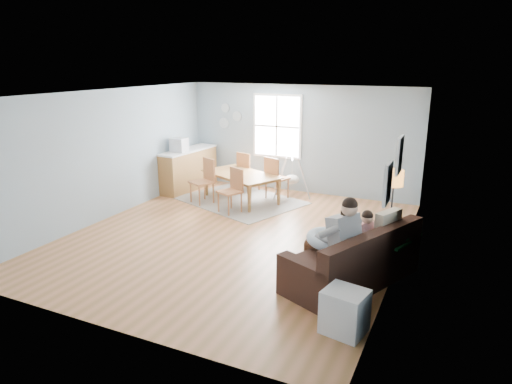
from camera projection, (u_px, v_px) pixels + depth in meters
The scene contains 22 objects.
room at pixel (235, 109), 8.13m from camera, with size 8.40×9.40×3.90m.
window at pixel (277, 126), 11.60m from camera, with size 1.32×0.08×1.62m.
pictures at pixel (394, 168), 6.17m from camera, with size 0.05×1.34×0.74m.
wall_plates at pixel (229, 116), 12.13m from camera, with size 0.67×0.02×0.66m.
sofa at pixel (355, 263), 6.85m from camera, with size 1.78×2.43×0.91m.
green_throw at pixel (380, 234), 7.31m from camera, with size 1.02×0.84×0.04m, color #145B26.
beige_pillow at pixel (388, 227), 6.95m from camera, with size 0.14×0.52×0.52m, color tan.
father at pixel (335, 238), 6.62m from camera, with size 1.07×0.82×1.44m.
nursing_pillow at pixel (326, 239), 6.76m from camera, with size 0.60×0.60×0.16m, color silver.
infant at pixel (328, 233), 6.77m from camera, with size 0.23×0.39×0.15m.
toddler at pixel (361, 231), 6.92m from camera, with size 0.60×0.47×0.88m.
floor_lamp at pixel (394, 185), 7.59m from camera, with size 0.31×0.31×1.52m.
storage_cube at pixel (344, 311), 5.61m from camera, with size 0.58×0.54×0.56m.
rug at pixel (240, 200), 11.02m from camera, with size 2.75×2.09×0.01m, color gray.
dining_table at pixel (240, 187), 10.93m from camera, with size 1.90×1.06×0.67m, color brown.
chair_sw at pixel (205, 177), 10.73m from camera, with size 0.64×0.64×1.06m.
chair_se at pixel (233, 187), 10.06m from camera, with size 0.59×0.59×0.99m.
chair_nw at pixel (246, 169), 11.65m from camera, with size 0.57×0.57×1.03m.
chair_ne at pixel (275, 175), 10.97m from camera, with size 0.60×0.60×1.05m.
counter at pixel (188, 169), 11.92m from camera, with size 0.71×1.92×1.05m.
monitor at pixel (179, 145), 11.43m from camera, with size 0.38×0.36×0.35m.
baby_swing at pixel (292, 179), 11.40m from camera, with size 1.18×1.19×0.93m.
Camera 1 is at (3.81, -7.29, 3.25)m, focal length 32.00 mm.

